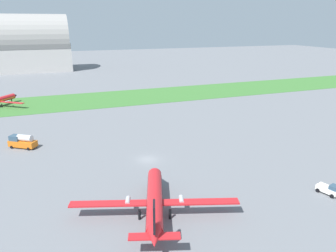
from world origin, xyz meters
TOP-DOWN VIEW (x-y plane):
  - ground_plane at (0.00, 0.00)m, footprint 600.00×600.00m
  - grass_taxiway_strip at (0.00, 61.42)m, footprint 360.00×28.00m
  - airplane_foreground_turboprop at (-5.21, -20.91)m, footprint 24.87×21.50m
  - pushback_tug_near_gate at (25.17, -24.92)m, footprint 2.89×3.97m
  - fuel_truck_midfield at (-25.89, 17.11)m, footprint 6.73×5.64m
  - hangar_distant at (-31.73, 155.77)m, footprint 54.63×28.43m

SIDE VIEW (x-z plane):
  - ground_plane at x=0.00m, z-range 0.00..0.00m
  - grass_taxiway_strip at x=0.00m, z-range 0.00..0.08m
  - pushback_tug_near_gate at x=25.17m, z-range -0.06..1.89m
  - fuel_truck_midfield at x=-25.89m, z-range -0.06..3.23m
  - airplane_foreground_turboprop at x=-5.21m, z-range -1.03..6.66m
  - hangar_distant at x=-31.73m, z-range -1.30..32.36m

